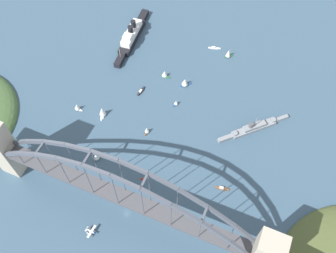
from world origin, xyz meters
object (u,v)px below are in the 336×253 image
at_px(harbor_arch_bridge, 122,197).
at_px(small_boat_10, 222,188).
at_px(small_boat_1, 102,111).
at_px(small_boat_2, 165,74).
at_px(small_boat_6, 176,103).
at_px(small_boat_9, 214,48).
at_px(small_boat_3, 185,82).
at_px(small_boat_4, 228,53).
at_px(small_boat_0, 147,130).
at_px(ocean_liner, 132,35).
at_px(naval_cruiser, 253,128).
at_px(small_boat_5, 141,91).
at_px(small_boat_7, 77,107).
at_px(channel_marker_buoy, 142,178).
at_px(seaplane_taxiing_near_bridge, 91,231).
at_px(small_boat_8, 96,156).

distance_m(harbor_arch_bridge, small_boat_10, 81.69).
bearing_deg(harbor_arch_bridge, small_boat_1, 129.42).
distance_m(harbor_arch_bridge, small_boat_2, 139.84).
bearing_deg(small_boat_6, small_boat_9, 84.10).
bearing_deg(small_boat_2, small_boat_10, -45.31).
height_order(harbor_arch_bridge, small_boat_3, harbor_arch_bridge).
height_order(harbor_arch_bridge, small_boat_4, harbor_arch_bridge).
height_order(small_boat_1, small_boat_4, small_boat_1).
height_order(harbor_arch_bridge, small_boat_9, harbor_arch_bridge).
relative_size(small_boat_1, small_boat_3, 1.23).
bearing_deg(small_boat_2, small_boat_0, -80.10).
distance_m(harbor_arch_bridge, ocean_liner, 186.51).
xyz_separation_m(naval_cruiser, small_boat_10, (-6.79, -62.42, -1.90)).
bearing_deg(small_boat_5, small_boat_9, 61.10).
bearing_deg(harbor_arch_bridge, small_boat_10, 38.49).
height_order(small_boat_2, small_boat_7, small_boat_7).
height_order(small_boat_0, channel_marker_buoy, small_boat_0).
bearing_deg(ocean_liner, small_boat_0, -57.46).
relative_size(small_boat_4, small_boat_6, 1.58).
height_order(seaplane_taxiing_near_bridge, channel_marker_buoy, seaplane_taxiing_near_bridge).
bearing_deg(small_boat_0, small_boat_10, -17.73).
bearing_deg(naval_cruiser, harbor_arch_bridge, -121.06).
bearing_deg(small_boat_8, small_boat_5, 87.73).
distance_m(small_boat_0, small_boat_7, 66.63).
height_order(small_boat_2, small_boat_4, small_boat_4).
height_order(small_boat_3, small_boat_10, small_boat_3).
height_order(small_boat_9, small_boat_10, small_boat_10).
bearing_deg(small_boat_5, small_boat_2, 63.21).
height_order(small_boat_7, small_boat_9, small_boat_7).
xyz_separation_m(small_boat_5, small_boat_9, (43.40, 78.62, -0.07)).
xyz_separation_m(small_boat_2, small_boat_7, (-55.55, -65.65, 0.07)).
relative_size(small_boat_2, small_boat_4, 0.87).
bearing_deg(small_boat_1, ocean_liner, 100.89).
bearing_deg(small_boat_6, small_boat_7, -153.22).
relative_size(small_boat_9, channel_marker_buoy, 4.41).
bearing_deg(small_boat_2, harbor_arch_bridge, -78.54).
height_order(seaplane_taxiing_near_bridge, small_boat_4, small_boat_4).
height_order(small_boat_8, channel_marker_buoy, small_boat_8).
bearing_deg(ocean_liner, small_boat_10, -41.36).
xyz_separation_m(small_boat_1, small_boat_4, (79.04, 109.84, -0.69)).
xyz_separation_m(ocean_liner, seaplane_taxiing_near_bridge, (60.73, -190.39, -3.11)).
distance_m(harbor_arch_bridge, small_boat_4, 185.13).
relative_size(small_boat_7, small_boat_8, 1.07).
height_order(naval_cruiser, small_boat_9, naval_cruiser).
bearing_deg(small_boat_8, small_boat_6, 63.34).
xyz_separation_m(small_boat_1, small_boat_7, (-23.41, -3.61, -1.47)).
xyz_separation_m(small_boat_2, small_boat_4, (46.91, 47.80, 0.85)).
relative_size(harbor_arch_bridge, small_boat_2, 29.43).
bearing_deg(small_boat_4, harbor_arch_bridge, -96.17).
bearing_deg(seaplane_taxiing_near_bridge, small_boat_9, 84.47).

